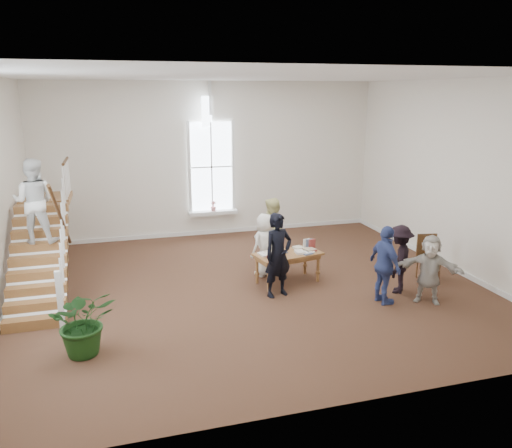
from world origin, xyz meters
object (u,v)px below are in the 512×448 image
object	(u,v)px
side_chair	(428,254)
floor_plant	(84,321)
police_officer	(278,255)
elderly_woman	(265,245)
person_yellow	(271,233)
library_table	(288,257)
woman_cluster_a	(385,265)
woman_cluster_b	(399,259)
woman_cluster_c	(429,269)

from	to	relation	value
side_chair	floor_plant	bearing A→B (deg)	-157.82
police_officer	floor_plant	distance (m)	4.09
elderly_woman	person_yellow	xyz separation A→B (m)	(0.30, 0.50, 0.12)
library_table	police_officer	distance (m)	0.83
woman_cluster_a	woman_cluster_b	xyz separation A→B (m)	(0.60, 0.45, -0.07)
side_chair	woman_cluster_a	bearing A→B (deg)	-139.07
library_table	person_yellow	xyz separation A→B (m)	(-0.04, 1.11, 0.25)
woman_cluster_a	floor_plant	xyz separation A→B (m)	(-5.76, -0.49, -0.24)
person_yellow	woman_cluster_a	bearing A→B (deg)	77.30
police_officer	woman_cluster_b	xyz separation A→B (m)	(2.55, -0.51, -0.16)
woman_cluster_a	person_yellow	bearing A→B (deg)	25.16
library_table	police_officer	xyz separation A→B (m)	(-0.44, -0.64, 0.28)
library_table	floor_plant	size ratio (longest dim) A/B	1.38
elderly_woman	woman_cluster_c	bearing A→B (deg)	114.15
floor_plant	woman_cluster_a	bearing A→B (deg)	4.89
woman_cluster_a	woman_cluster_b	distance (m)	0.75
police_officer	woman_cluster_c	distance (m)	3.09
police_officer	side_chair	distance (m)	3.62
person_yellow	side_chair	world-z (taller)	person_yellow
woman_cluster_a	police_officer	bearing A→B (deg)	59.13
library_table	woman_cluster_b	xyz separation A→B (m)	(2.11, -1.16, 0.13)
elderly_woman	side_chair	world-z (taller)	elderly_woman
police_officer	person_yellow	xyz separation A→B (m)	(0.40, 1.75, -0.03)
woman_cluster_c	side_chair	xyz separation A→B (m)	(0.75, 1.14, -0.12)
woman_cluster_b	woman_cluster_c	xyz separation A→B (m)	(0.30, -0.65, -0.03)
woman_cluster_a	floor_plant	bearing A→B (deg)	90.27
person_yellow	floor_plant	world-z (taller)	person_yellow
woman_cluster_b	woman_cluster_c	world-z (taller)	woman_cluster_b
woman_cluster_c	woman_cluster_a	bearing A→B (deg)	-155.80
person_yellow	woman_cluster_c	distance (m)	3.81
woman_cluster_a	elderly_woman	bearing A→B (deg)	35.32
police_officer	person_yellow	bearing A→B (deg)	59.92
library_table	woman_cluster_c	world-z (taller)	woman_cluster_c
side_chair	woman_cluster_b	bearing A→B (deg)	-143.68
police_officer	side_chair	xyz separation A→B (m)	(3.61, -0.02, -0.31)
person_yellow	woman_cluster_b	size ratio (longest dim) A/B	1.17
police_officer	person_yellow	world-z (taller)	police_officer
woman_cluster_a	side_chair	distance (m)	1.92
police_officer	woman_cluster_a	bearing A→B (deg)	-43.45
library_table	woman_cluster_a	bearing A→B (deg)	-58.32
elderly_woman	floor_plant	size ratio (longest dim) A/B	1.29
person_yellow	side_chair	size ratio (longest dim) A/B	1.65
person_yellow	woman_cluster_b	xyz separation A→B (m)	(2.15, -2.26, -0.12)
woman_cluster_b	woman_cluster_c	bearing A→B (deg)	64.59
police_officer	side_chair	size ratio (longest dim) A/B	1.71
police_officer	side_chair	bearing A→B (deg)	-17.51
floor_plant	side_chair	bearing A→B (deg)	10.96
woman_cluster_a	library_table	bearing A→B (deg)	38.62
woman_cluster_a	floor_plant	size ratio (longest dim) A/B	1.41
elderly_woman	person_yellow	world-z (taller)	person_yellow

